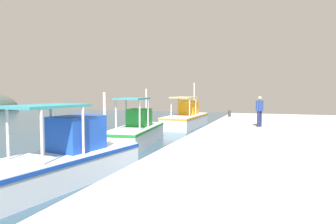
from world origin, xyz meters
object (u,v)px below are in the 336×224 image
object	(u,v)px
fisherman_standing	(260,110)
fishing_boat_second	(63,160)
fishing_boat_third	(136,132)
mooring_bollard_second	(229,113)
fishing_boat_fourth	(186,118)

from	to	relation	value
fisherman_standing	fishing_boat_second	bearing A→B (deg)	151.44
fishing_boat_second	fishing_boat_third	bearing A→B (deg)	5.45
fisherman_standing	mooring_bollard_second	xyz separation A→B (m)	(6.32, 2.48, -0.70)
fishing_boat_second	mooring_bollard_second	distance (m)	16.56
fishing_boat_third	fishing_boat_fourth	bearing A→B (deg)	-2.58
fishing_boat_second	mooring_bollard_second	world-z (taller)	fishing_boat_second
fishing_boat_fourth	fishing_boat_third	bearing A→B (deg)	177.42
fishing_boat_fourth	fisherman_standing	distance (m)	7.86
fishing_boat_fourth	mooring_bollard_second	world-z (taller)	fishing_boat_fourth
fishing_boat_second	fisherman_standing	xyz separation A→B (m)	(9.98, -5.43, 1.07)
fishing_boat_third	mooring_bollard_second	world-z (taller)	fishing_boat_third
fisherman_standing	mooring_bollard_second	distance (m)	6.82
fishing_boat_third	mooring_bollard_second	size ratio (longest dim) A/B	11.50
fishing_boat_second	mooring_bollard_second	xyz separation A→B (m)	(16.29, -2.95, 0.38)
fishing_boat_third	mooring_bollard_second	distance (m)	10.18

